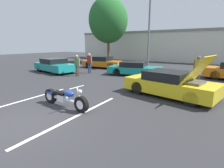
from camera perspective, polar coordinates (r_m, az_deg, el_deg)
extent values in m
plane|color=#2D2D30|center=(6.35, -26.74, -11.33)|extent=(80.00, 80.00, 0.00)
cube|color=white|center=(8.75, -27.30, -4.89)|extent=(0.12, 4.82, 0.01)
cube|color=white|center=(6.33, -11.48, -10.19)|extent=(0.12, 4.82, 0.01)
cube|color=beige|center=(27.57, 21.23, 11.47)|extent=(32.00, 4.00, 4.40)
cube|color=gray|center=(27.63, 21.59, 15.71)|extent=(32.00, 4.20, 0.30)
cylinder|color=slate|center=(18.31, 11.96, 16.45)|extent=(0.18, 0.18, 7.38)
cylinder|color=brown|center=(24.28, -1.19, 10.98)|extent=(0.32, 0.32, 3.33)
ellipsoid|color=#236028|center=(24.46, -1.23, 20.11)|extent=(5.15, 5.15, 5.92)
cylinder|color=black|center=(6.52, -9.99, -6.57)|extent=(0.62, 0.21, 0.61)
cylinder|color=black|center=(7.89, -19.36, -3.69)|extent=(0.62, 0.21, 0.61)
cylinder|color=silver|center=(6.52, -9.99, -6.57)|extent=(0.35, 0.20, 0.34)
cylinder|color=silver|center=(7.89, -19.36, -3.69)|extent=(0.35, 0.20, 0.34)
cylinder|color=silver|center=(7.18, -15.14, -4.90)|extent=(1.56, 0.24, 0.12)
cube|color=silver|center=(7.27, -15.85, -4.38)|extent=(0.38, 0.27, 0.28)
ellipsoid|color=navy|center=(6.89, -13.83, -3.12)|extent=(0.52, 0.32, 0.26)
cube|color=black|center=(7.32, -16.61, -2.84)|extent=(0.64, 0.31, 0.10)
cube|color=navy|center=(7.81, -19.26, -2.57)|extent=(0.35, 0.25, 0.10)
cylinder|color=silver|center=(6.49, -10.67, -3.71)|extent=(0.31, 0.09, 0.62)
cylinder|color=silver|center=(6.49, -11.45, -1.06)|extent=(0.09, 0.70, 0.04)
sphere|color=silver|center=(6.42, -10.44, -2.48)|extent=(0.16, 0.16, 0.16)
cylinder|color=silver|center=(7.57, -16.45, -4.53)|extent=(1.19, 0.18, 0.09)
cube|color=yellow|center=(8.87, 18.38, -0.68)|extent=(4.53, 2.71, 0.61)
cube|color=black|center=(8.84, 17.63, 2.73)|extent=(2.22, 2.02, 0.42)
cylinder|color=black|center=(7.71, 24.44, -4.38)|extent=(0.68, 0.36, 0.64)
cylinder|color=black|center=(9.20, 27.88, -2.07)|extent=(0.68, 0.36, 0.64)
cylinder|color=black|center=(8.88, 8.39, -1.19)|extent=(0.68, 0.36, 0.64)
cylinder|color=black|center=(10.20, 13.69, 0.41)|extent=(0.68, 0.36, 0.64)
cube|color=yellow|center=(8.28, 26.36, 4.13)|extent=(1.23, 1.83, 1.24)
cube|color=#4C4C51|center=(8.40, 25.64, -0.19)|extent=(0.81, 1.11, 0.28)
cylinder|color=black|center=(14.28, 30.71, 2.46)|extent=(0.68, 0.33, 0.65)
cylinder|color=black|center=(15.74, 31.79, 3.14)|extent=(0.68, 0.33, 0.65)
cube|color=orange|center=(18.69, -2.86, 6.75)|extent=(4.33, 2.23, 0.56)
cube|color=black|center=(18.72, -3.33, 8.30)|extent=(2.03, 1.83, 0.44)
cylinder|color=black|center=(17.39, -0.40, 5.89)|extent=(0.72, 0.28, 0.70)
cylinder|color=black|center=(18.85, 1.81, 6.43)|extent=(0.72, 0.28, 0.70)
cylinder|color=black|center=(18.68, -7.57, 6.26)|extent=(0.72, 0.28, 0.70)
cylinder|color=black|center=(20.05, -5.00, 6.77)|extent=(0.72, 0.28, 0.70)
cube|color=teal|center=(14.33, 7.59, 4.62)|extent=(4.52, 2.65, 0.52)
cube|color=black|center=(14.31, 6.98, 6.47)|extent=(2.20, 2.00, 0.39)
cylinder|color=black|center=(13.35, 12.35, 3.28)|extent=(0.64, 0.34, 0.61)
cylinder|color=black|center=(14.93, 13.18, 4.23)|extent=(0.64, 0.34, 0.61)
cylinder|color=black|center=(13.92, 1.57, 3.96)|extent=(0.64, 0.34, 0.61)
cylinder|color=black|center=(15.44, 3.44, 4.82)|extent=(0.64, 0.34, 0.61)
cube|color=teal|center=(16.57, -18.11, 5.41)|extent=(4.66, 2.71, 0.59)
cube|color=black|center=(16.67, -18.53, 7.18)|extent=(2.26, 2.05, 0.43)
cylinder|color=black|center=(15.01, -18.28, 4.16)|extent=(0.74, 0.35, 0.71)
cylinder|color=black|center=(15.88, -13.04, 4.91)|extent=(0.74, 0.35, 0.71)
cylinder|color=black|center=(17.42, -22.67, 4.93)|extent=(0.74, 0.35, 0.71)
cylinder|color=black|center=(18.17, -17.91, 5.59)|extent=(0.74, 0.35, 0.71)
cylinder|color=#38476B|center=(15.39, -7.63, 5.12)|extent=(0.12, 0.12, 0.83)
cylinder|color=#38476B|center=(15.26, -7.04, 5.07)|extent=(0.12, 0.12, 0.83)
cube|color=maroon|center=(15.24, -7.42, 7.86)|extent=(0.36, 0.20, 0.66)
cylinder|color=tan|center=(15.38, -8.07, 8.01)|extent=(0.08, 0.08, 0.59)
cylinder|color=tan|center=(15.10, -6.76, 7.96)|extent=(0.08, 0.08, 0.59)
sphere|color=tan|center=(15.21, -7.47, 9.51)|extent=(0.22, 0.22, 0.22)
cylinder|color=brown|center=(12.01, 25.46, 1.89)|extent=(0.12, 0.12, 0.86)
cylinder|color=brown|center=(12.00, 26.40, 1.78)|extent=(0.12, 0.12, 0.86)
cube|color=#B29933|center=(11.90, 26.29, 5.46)|extent=(0.36, 0.20, 0.68)
cylinder|color=brown|center=(11.92, 25.25, 5.73)|extent=(0.08, 0.08, 0.61)
cylinder|color=brown|center=(11.88, 27.36, 5.50)|extent=(0.08, 0.08, 0.61)
sphere|color=brown|center=(11.86, 26.51, 7.63)|extent=(0.23, 0.23, 0.23)
cylinder|color=brown|center=(14.13, -11.55, 4.24)|extent=(0.12, 0.12, 0.81)
cylinder|color=brown|center=(14.00, -10.95, 4.19)|extent=(0.12, 0.12, 0.81)
cube|color=#4C7F47|center=(13.98, -11.38, 7.14)|extent=(0.36, 0.20, 0.64)
cylinder|color=tan|center=(14.12, -12.05, 7.29)|extent=(0.08, 0.08, 0.57)
cylinder|color=tan|center=(13.83, -10.71, 7.24)|extent=(0.08, 0.08, 0.57)
sphere|color=tan|center=(13.94, -11.46, 8.89)|extent=(0.22, 0.22, 0.22)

